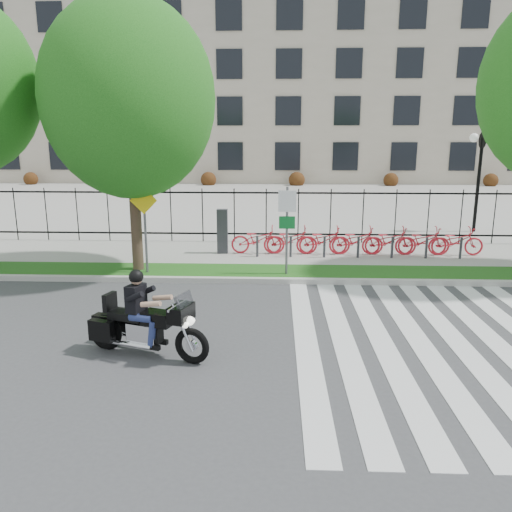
{
  "coord_description": "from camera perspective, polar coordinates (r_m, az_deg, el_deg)",
  "views": [
    {
      "loc": [
        1.59,
        -9.33,
        3.93
      ],
      "look_at": [
        1.07,
        3.0,
        1.04
      ],
      "focal_mm": 35.0,
      "sensor_mm": 36.0,
      "label": 1
    }
  ],
  "objects": [
    {
      "name": "ground",
      "position": [
        10.25,
        -6.81,
        -9.46
      ],
      "size": [
        120.0,
        120.0,
        0.0
      ],
      "primitive_type": "plane",
      "color": "#3E3E40",
      "rests_on": "ground"
    },
    {
      "name": "curb",
      "position": [
        14.06,
        -4.2,
        -2.76
      ],
      "size": [
        60.0,
        0.2,
        0.15
      ],
      "primitive_type": "cube",
      "color": "#B2B0A7",
      "rests_on": "ground"
    },
    {
      "name": "grass_verge",
      "position": [
        14.88,
        -3.83,
        -1.86
      ],
      "size": [
        60.0,
        1.5,
        0.15
      ],
      "primitive_type": "cube",
      "color": "#184812",
      "rests_on": "ground"
    },
    {
      "name": "sidewalk",
      "position": [
        17.29,
        -2.95,
        0.28
      ],
      "size": [
        60.0,
        3.5,
        0.15
      ],
      "primitive_type": "cube",
      "color": "#A39F98",
      "rests_on": "ground"
    },
    {
      "name": "plaza",
      "position": [
        34.59,
        -0.27,
        6.74
      ],
      "size": [
        80.0,
        34.0,
        0.1
      ],
      "primitive_type": "cube",
      "color": "#A39F98",
      "rests_on": "ground"
    },
    {
      "name": "crosswalk_stripes",
      "position": [
        10.63,
        20.21,
        -9.34
      ],
      "size": [
        5.7,
        8.0,
        0.01
      ],
      "primitive_type": null,
      "color": "silver",
      "rests_on": "ground"
    },
    {
      "name": "iron_fence",
      "position": [
        18.8,
        -2.5,
        4.67
      ],
      "size": [
        30.0,
        0.06,
        2.0
      ],
      "primitive_type": null,
      "color": "black",
      "rests_on": "sidewalk"
    },
    {
      "name": "office_building",
      "position": [
        54.61,
        0.74,
        19.52
      ],
      "size": [
        60.0,
        21.9,
        20.15
      ],
      "color": "#AFA18D",
      "rests_on": "ground"
    },
    {
      "name": "lamp_post_right",
      "position": [
        22.94,
        24.3,
        10.23
      ],
      "size": [
        1.06,
        0.7,
        4.25
      ],
      "color": "black",
      "rests_on": "ground"
    },
    {
      "name": "street_tree_1",
      "position": [
        14.9,
        -14.29,
        17.0
      ],
      "size": [
        4.81,
        4.81,
        7.65
      ],
      "color": "#38281E",
      "rests_on": "grass_verge"
    },
    {
      "name": "bike_share_station",
      "position": [
        17.05,
        11.11,
        1.77
      ],
      "size": [
        8.88,
        0.85,
        1.5
      ],
      "color": "#2D2D33",
      "rests_on": "sidewalk"
    },
    {
      "name": "sign_pole_regulatory",
      "position": [
        14.08,
        3.56,
        4.21
      ],
      "size": [
        0.5,
        0.09,
        2.5
      ],
      "color": "#59595B",
      "rests_on": "grass_verge"
    },
    {
      "name": "sign_pole_warning",
      "position": [
        14.58,
        -12.61,
        4.23
      ],
      "size": [
        0.78,
        0.09,
        2.49
      ],
      "color": "#59595B",
      "rests_on": "grass_verge"
    },
    {
      "name": "motorcycle_rider",
      "position": [
        9.46,
        -12.54,
        -7.38
      ],
      "size": [
        2.47,
        1.21,
        1.97
      ],
      "color": "black",
      "rests_on": "ground"
    }
  ]
}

